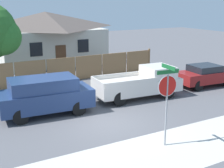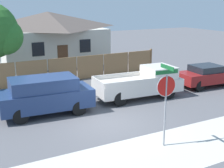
% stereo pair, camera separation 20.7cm
% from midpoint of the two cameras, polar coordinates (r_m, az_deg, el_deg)
% --- Properties ---
extents(ground_plane, '(80.00, 80.00, 0.00)m').
position_cam_midpoint_polar(ground_plane, '(14.72, -1.36, -7.15)').
color(ground_plane, '#56565B').
extents(sidewalk_strip, '(36.00, 3.20, 0.01)m').
position_cam_midpoint_polar(sidewalk_strip, '(11.95, 6.98, -12.77)').
color(sidewalk_strip, beige).
rests_on(sidewalk_strip, ground).
extents(wooden_fence, '(13.02, 0.12, 1.80)m').
position_cam_midpoint_polar(wooden_fence, '(22.51, -6.94, 2.85)').
color(wooden_fence, '#997047').
rests_on(wooden_fence, ground).
extents(house, '(9.77, 7.88, 4.59)m').
position_cam_midpoint_polar(house, '(29.55, -12.11, 8.52)').
color(house, beige).
rests_on(house, ground).
extents(red_suv, '(4.70, 2.30, 1.89)m').
position_cam_midpoint_polar(red_suv, '(15.88, -12.49, -1.93)').
color(red_suv, navy).
rests_on(red_suv, ground).
extents(orange_pickup, '(5.22, 2.32, 1.80)m').
position_cam_midpoint_polar(orange_pickup, '(18.32, 5.04, 0.17)').
color(orange_pickup, silver).
rests_on(orange_pickup, ground).
extents(parked_sedan, '(4.18, 2.06, 1.44)m').
position_cam_midpoint_polar(parked_sedan, '(21.66, 16.50, 1.61)').
color(parked_sedan, maroon).
rests_on(parked_sedan, ground).
extents(stop_sign, '(0.96, 0.86, 3.24)m').
position_cam_midpoint_polar(stop_sign, '(11.97, 9.57, -1.41)').
color(stop_sign, gray).
rests_on(stop_sign, ground).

